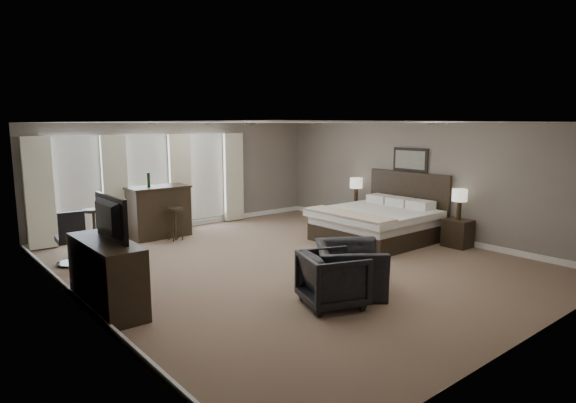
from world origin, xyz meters
TOP-DOWN VIEW (x-y plane):
  - room at (0.00, 0.00)m, footprint 7.60×8.60m
  - window_bay at (-1.00, 4.11)m, footprint 5.25×0.20m
  - bed at (2.58, 0.18)m, footprint 2.31×2.20m
  - nightstand_near at (3.47, -1.27)m, footprint 0.44×0.54m
  - nightstand_far at (3.47, 1.63)m, footprint 0.42×0.51m
  - lamp_near at (3.47, -1.27)m, footprint 0.31×0.31m
  - lamp_far at (3.47, 1.63)m, footprint 0.32×0.32m
  - wall_art at (3.70, 0.18)m, footprint 0.04×0.96m
  - dresser at (-3.45, -0.04)m, footprint 0.55×1.69m
  - tv at (-3.45, -0.04)m, footprint 0.62×1.08m
  - armchair_near at (-0.34, -1.74)m, footprint 1.30×1.37m
  - armchair_far at (-0.93, -1.97)m, footprint 1.02×1.05m
  - bar_counter at (-0.99, 3.60)m, footprint 1.36×0.71m
  - bar_stool_left at (-2.46, 3.58)m, footprint 0.46×0.46m
  - bar_stool_right at (-0.87, 3.06)m, footprint 0.43×0.43m
  - desk_chair at (-3.22, 2.54)m, footprint 0.57×0.57m

SIDE VIEW (x-z plane):
  - nightstand_far at x=3.47m, z-range 0.00..0.56m
  - nightstand_near at x=3.47m, z-range 0.00..0.59m
  - bar_stool_right at x=-0.87m, z-range 0.00..0.74m
  - bar_stool_left at x=-2.46m, z-range 0.00..0.82m
  - armchair_far at x=-0.93m, z-range 0.00..0.86m
  - dresser at x=-3.45m, z-range 0.00..0.98m
  - armchair_near at x=-0.34m, z-range 0.00..1.00m
  - desk_chair at x=-3.22m, z-range 0.00..1.03m
  - bar_counter at x=-0.99m, z-range 0.00..1.18m
  - bed at x=2.58m, z-range 0.00..1.47m
  - lamp_far at x=3.47m, z-range 0.56..1.22m
  - lamp_near at x=3.47m, z-range 0.59..1.23m
  - tv at x=-3.45m, z-range 0.98..1.13m
  - window_bay at x=-1.00m, z-range 0.05..2.35m
  - room at x=0.00m, z-range -0.02..2.62m
  - wall_art at x=3.70m, z-range 1.47..2.03m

